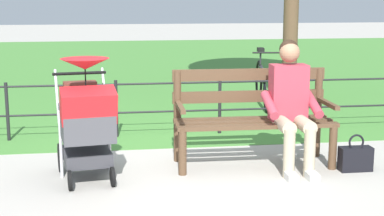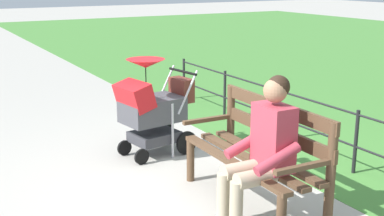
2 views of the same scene
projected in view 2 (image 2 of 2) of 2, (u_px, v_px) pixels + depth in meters
ground_plane at (208, 178)px, 5.31m from camera, size 60.00×60.00×0.00m
park_bench at (259, 149)px, 4.63m from camera, size 1.61×0.63×0.96m
person_on_bench at (262, 148)px, 4.20m from camera, size 0.54×0.74×1.28m
stroller at (152, 106)px, 5.86m from camera, size 0.62×0.94×1.15m
park_fence at (314, 121)px, 5.89m from camera, size 6.43×0.04×0.70m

